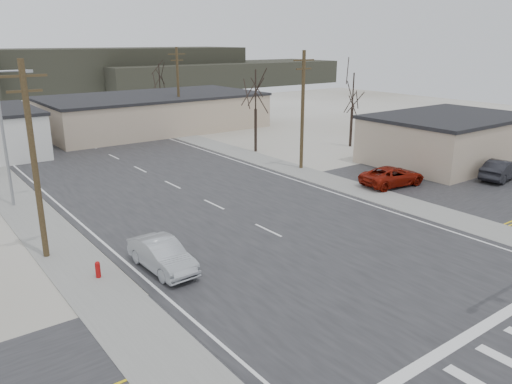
# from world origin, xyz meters

# --- Properties ---
(ground) EXTENTS (140.00, 140.00, 0.00)m
(ground) POSITION_xyz_m (0.00, 0.00, 0.00)
(ground) COLOR silver
(ground) RESTS_ON ground
(main_road) EXTENTS (18.00, 110.00, 0.05)m
(main_road) POSITION_xyz_m (0.00, 15.00, 0.02)
(main_road) COLOR #232326
(main_road) RESTS_ON ground
(cross_road) EXTENTS (90.00, 10.00, 0.04)m
(cross_road) POSITION_xyz_m (0.00, 0.00, 0.02)
(cross_road) COLOR #232326
(cross_road) RESTS_ON ground
(parking_lot) EXTENTS (18.00, 20.00, 0.03)m
(parking_lot) POSITION_xyz_m (20.00, 6.00, 0.02)
(parking_lot) COLOR #232326
(parking_lot) RESTS_ON ground
(sidewalk_left) EXTENTS (3.00, 90.00, 0.06)m
(sidewalk_left) POSITION_xyz_m (-10.60, 20.00, 0.03)
(sidewalk_left) COLOR gray
(sidewalk_left) RESTS_ON ground
(sidewalk_right) EXTENTS (3.00, 90.00, 0.06)m
(sidewalk_right) POSITION_xyz_m (10.60, 20.00, 0.03)
(sidewalk_right) COLOR gray
(sidewalk_right) RESTS_ON ground
(fire_hydrant) EXTENTS (0.24, 0.24, 0.87)m
(fire_hydrant) POSITION_xyz_m (-10.20, 8.00, 0.45)
(fire_hydrant) COLOR #A50C0C
(fire_hydrant) RESTS_ON ground
(building_right_far) EXTENTS (26.30, 14.30, 4.30)m
(building_right_far) POSITION_xyz_m (10.00, 44.00, 2.15)
(building_right_far) COLOR tan
(building_right_far) RESTS_ON ground
(building_lot) EXTENTS (14.30, 10.30, 4.30)m
(building_lot) POSITION_xyz_m (24.00, 12.00, 2.16)
(building_lot) COLOR tan
(building_lot) RESTS_ON ground
(upole_left_b) EXTENTS (2.20, 0.30, 10.00)m
(upole_left_b) POSITION_xyz_m (-11.50, 12.00, 5.22)
(upole_left_b) COLOR #493922
(upole_left_b) RESTS_ON ground
(upole_right_a) EXTENTS (2.20, 0.30, 10.00)m
(upole_right_a) POSITION_xyz_m (11.50, 18.00, 5.22)
(upole_right_a) COLOR #493922
(upole_right_a) RESTS_ON ground
(upole_right_b) EXTENTS (2.20, 0.30, 10.00)m
(upole_right_b) POSITION_xyz_m (11.50, 40.00, 5.22)
(upole_right_b) COLOR #493922
(upole_right_b) RESTS_ON ground
(streetlight_main) EXTENTS (2.40, 0.25, 9.00)m
(streetlight_main) POSITION_xyz_m (-10.80, 22.00, 5.09)
(streetlight_main) COLOR gray
(streetlight_main) RESTS_ON ground
(tree_right_mid) EXTENTS (3.74, 3.74, 8.33)m
(tree_right_mid) POSITION_xyz_m (12.50, 26.00, 5.93)
(tree_right_mid) COLOR black
(tree_right_mid) RESTS_ON ground
(tree_right_far) EXTENTS (3.52, 3.52, 7.84)m
(tree_right_far) POSITION_xyz_m (15.00, 52.00, 5.58)
(tree_right_far) COLOR black
(tree_right_far) RESTS_ON ground
(tree_lot) EXTENTS (3.52, 3.52, 7.84)m
(tree_lot) POSITION_xyz_m (22.00, 22.00, 5.58)
(tree_lot) COLOR black
(tree_lot) RESTS_ON ground
(hill_center) EXTENTS (80.00, 18.00, 9.00)m
(hill_center) POSITION_xyz_m (15.00, 96.00, 4.50)
(hill_center) COLOR #333026
(hill_center) RESTS_ON ground
(hill_right) EXTENTS (60.00, 18.00, 5.50)m
(hill_right) POSITION_xyz_m (50.00, 90.00, 2.75)
(hill_right) COLOR #333026
(hill_right) RESTS_ON ground
(sedan_crossing) EXTENTS (1.77, 4.63, 1.51)m
(sedan_crossing) POSITION_xyz_m (-7.35, 6.99, 0.80)
(sedan_crossing) COLOR #909499
(sedan_crossing) RESTS_ON main_road
(car_far_a) EXTENTS (3.31, 5.62, 1.53)m
(car_far_a) POSITION_xyz_m (2.69, 48.24, 0.81)
(car_far_a) COLOR black
(car_far_a) RESTS_ON main_road
(car_parked_red) EXTENTS (5.54, 3.08, 1.47)m
(car_parked_red) POSITION_xyz_m (13.53, 9.76, 0.77)
(car_parked_red) COLOR maroon
(car_parked_red) RESTS_ON parking_lot
(car_parked_dark_b) EXTENTS (5.07, 2.29, 1.61)m
(car_parked_dark_b) POSITION_xyz_m (21.93, 5.63, 0.84)
(car_parked_dark_b) COLOR black
(car_parked_dark_b) RESTS_ON parking_lot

